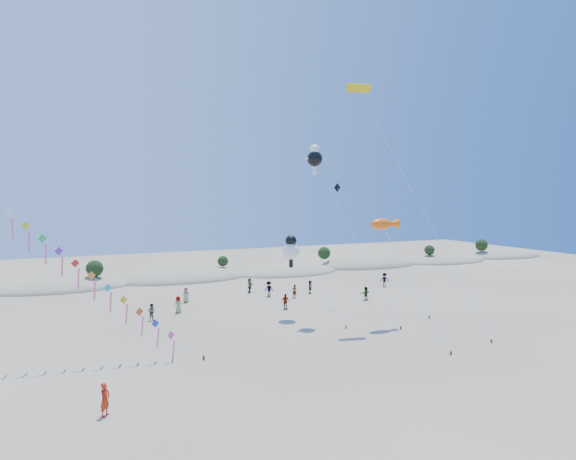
{
  "coord_description": "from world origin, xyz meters",
  "views": [
    {
      "loc": [
        -14.1,
        -24.2,
        11.93
      ],
      "look_at": [
        2.82,
        14.0,
        9.02
      ],
      "focal_mm": 30.0,
      "sensor_mm": 36.0,
      "label": 1
    }
  ],
  "objects": [
    {
      "name": "ground",
      "position": [
        0.0,
        0.0,
        0.0
      ],
      "size": [
        160.0,
        160.0,
        0.0
      ],
      "primitive_type": "plane",
      "color": "gray",
      "rests_on": "ground"
    },
    {
      "name": "dune_ridge",
      "position": [
        1.06,
        45.14,
        0.11
      ],
      "size": [
        145.3,
        11.49,
        5.57
      ],
      "color": "tan",
      "rests_on": "ground"
    },
    {
      "name": "fish_kite",
      "position": [
        12.17,
        12.93,
        9.37
      ],
      "size": [
        2.94,
        10.27,
        9.91
      ],
      "color": "#3F2D1E",
      "rests_on": "ground"
    },
    {
      "name": "cartoon_kite_low",
      "position": [
        5.21,
        18.66,
        6.8
      ],
      "size": [
        3.68,
        6.82,
        8.16
      ],
      "color": "#3F2D1E",
      "rests_on": "ground"
    },
    {
      "name": "cartoon_kite_high",
      "position": [
        7.24,
        17.57,
        15.73
      ],
      "size": [
        6.18,
        7.87,
        16.97
      ],
      "color": "#3F2D1E",
      "rests_on": "ground"
    },
    {
      "name": "parafoil_kite",
      "position": [
        10.8,
        15.12,
        21.74
      ],
      "size": [
        7.23,
        11.63,
        22.59
      ],
      "color": "#3F2D1E",
      "rests_on": "ground"
    },
    {
      "name": "dark_kite",
      "position": [
        13.79,
        19.43,
        9.23
      ],
      "size": [
        5.39,
        9.92,
        13.41
      ],
      "color": "#3F2D1E",
      "rests_on": "ground"
    },
    {
      "name": "flyer_foreground",
      "position": [
        -12.91,
        3.07,
        0.92
      ],
      "size": [
        0.76,
        0.8,
        1.84
      ],
      "primitive_type": "imported",
      "rotation": [
        0.0,
        0.0,
        0.92
      ],
      "color": "red",
      "rests_on": "ground"
    },
    {
      "name": "beachgoers",
      "position": [
        7.68,
        27.1,
        0.85
      ],
      "size": [
        32.05,
        11.09,
        1.82
      ],
      "color": "slate",
      "rests_on": "ground"
    }
  ]
}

